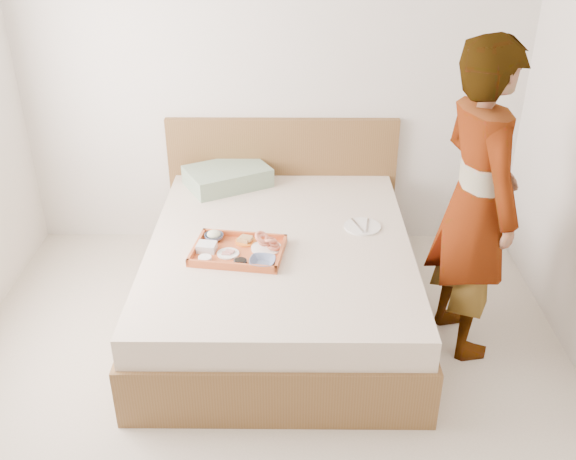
{
  "coord_description": "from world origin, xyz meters",
  "views": [
    {
      "loc": [
        0.15,
        -2.36,
        2.44
      ],
      "look_at": [
        0.12,
        0.9,
        0.65
      ],
      "focal_mm": 40.29,
      "sensor_mm": 36.0,
      "label": 1
    }
  ],
  "objects_px": {
    "dinner_plate": "(362,227)",
    "bed": "(280,277)",
    "tray": "(238,250)",
    "person": "(476,203)"
  },
  "relations": [
    {
      "from": "bed",
      "to": "tray",
      "type": "distance_m",
      "value": 0.41
    },
    {
      "from": "person",
      "to": "tray",
      "type": "bearing_deg",
      "value": 72.99
    },
    {
      "from": "person",
      "to": "bed",
      "type": "bearing_deg",
      "value": 63.37
    },
    {
      "from": "dinner_plate",
      "to": "person",
      "type": "bearing_deg",
      "value": -35.65
    },
    {
      "from": "tray",
      "to": "dinner_plate",
      "type": "xyz_separation_m",
      "value": [
        0.74,
        0.32,
        -0.02
      ]
    },
    {
      "from": "tray",
      "to": "dinner_plate",
      "type": "bearing_deg",
      "value": 31.76
    },
    {
      "from": "bed",
      "to": "tray",
      "type": "xyz_separation_m",
      "value": [
        -0.24,
        -0.17,
        0.29
      ]
    },
    {
      "from": "dinner_plate",
      "to": "bed",
      "type": "bearing_deg",
      "value": -163.0
    },
    {
      "from": "tray",
      "to": "dinner_plate",
      "type": "height_order",
      "value": "tray"
    },
    {
      "from": "tray",
      "to": "person",
      "type": "xyz_separation_m",
      "value": [
        1.3,
        -0.07,
        0.35
      ]
    }
  ]
}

